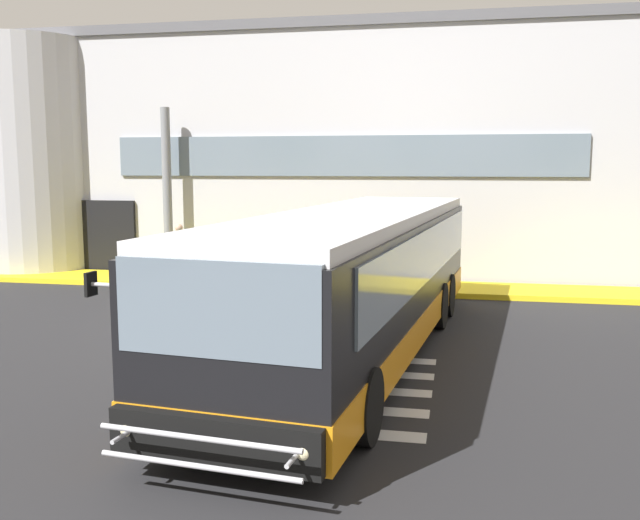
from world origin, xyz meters
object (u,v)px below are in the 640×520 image
(safety_bollard_yellow, at_px, (298,278))
(passenger_at_curb_edge, at_px, (263,249))
(entry_support_column, at_px, (167,192))
(bus_main_foreground, at_px, (356,285))
(passenger_near_column, at_px, (180,249))
(passenger_by_doorway, at_px, (223,249))

(safety_bollard_yellow, bearing_deg, passenger_at_curb_edge, 137.70)
(entry_support_column, height_order, bus_main_foreground, entry_support_column)
(bus_main_foreground, xyz_separation_m, passenger_at_curb_edge, (-3.78, 7.02, -0.26))
(passenger_at_curb_edge, bearing_deg, passenger_near_column, -168.85)
(bus_main_foreground, relative_size, passenger_by_doorway, 7.38)
(safety_bollard_yellow, bearing_deg, passenger_near_column, 168.87)
(entry_support_column, relative_size, passenger_near_column, 3.06)
(passenger_near_column, height_order, safety_bollard_yellow, passenger_near_column)
(entry_support_column, bearing_deg, passenger_near_column, -53.00)
(passenger_near_column, distance_m, safety_bollard_yellow, 3.88)
(passenger_near_column, distance_m, passenger_by_doorway, 1.30)
(bus_main_foreground, height_order, passenger_near_column, bus_main_foreground)
(passenger_near_column, xyz_separation_m, passenger_by_doorway, (1.29, 0.10, 0.03))
(passenger_near_column, relative_size, passenger_by_doorway, 1.00)
(passenger_at_curb_edge, bearing_deg, bus_main_foreground, -61.71)
(entry_support_column, xyz_separation_m, passenger_near_column, (0.80, -1.06, -1.63))
(entry_support_column, xyz_separation_m, safety_bollard_yellow, (4.55, -1.80, -2.26))
(passenger_at_curb_edge, xyz_separation_m, safety_bollard_yellow, (1.34, -1.21, -0.63))
(entry_support_column, distance_m, passenger_at_curb_edge, 3.65)
(passenger_by_doorway, distance_m, passenger_at_curb_edge, 1.19)
(passenger_by_doorway, bearing_deg, passenger_at_curb_edge, 18.71)
(bus_main_foreground, relative_size, safety_bollard_yellow, 13.73)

